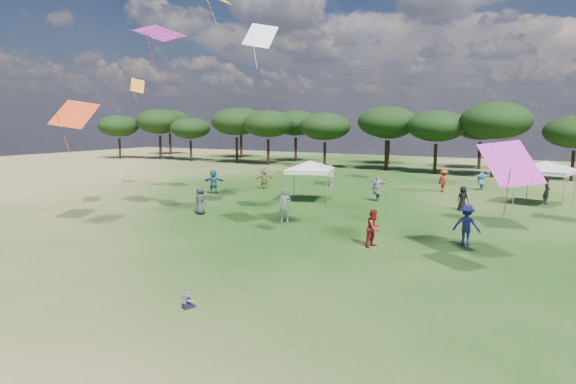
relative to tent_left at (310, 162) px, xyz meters
The scene contains 6 objects.
ground 22.65m from the tent_left, 74.20° to the right, with size 140.00×140.00×0.00m, color #244B16.
tree_line 27.27m from the tent_left, 71.72° to the left, with size 108.78×17.63×7.77m.
tent_left is the anchor object (origin of this frame).
tent_right 15.68m from the tent_left, 23.40° to the left, with size 6.15×6.15×3.32m.
toddler 20.19m from the tent_left, 73.94° to the right, with size 0.37×0.41×0.50m.
festival_crowd 4.69m from the tent_left, 25.96° to the left, with size 28.22×23.00×1.93m.
Camera 1 is at (8.85, -8.22, 5.59)m, focal length 30.00 mm.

